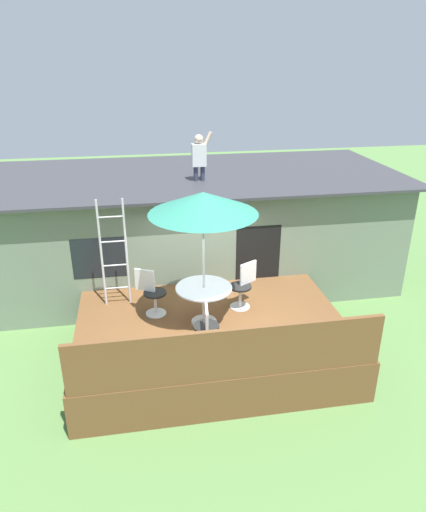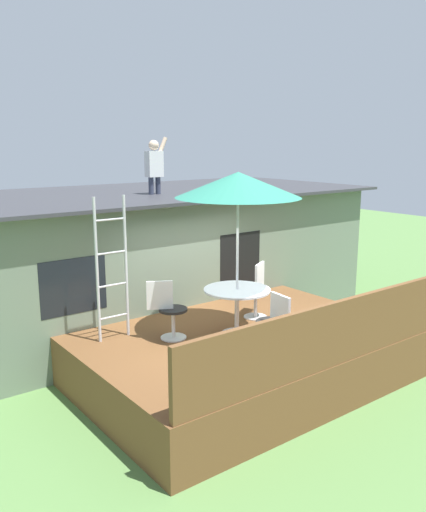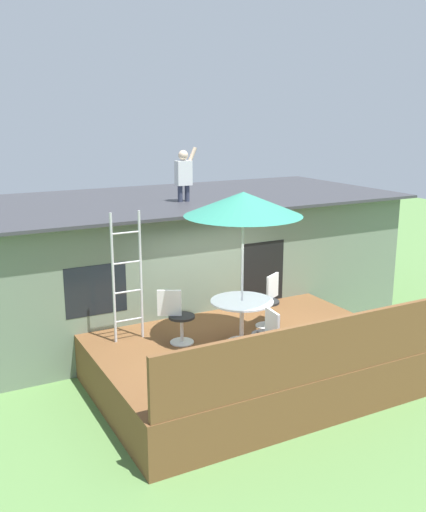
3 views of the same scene
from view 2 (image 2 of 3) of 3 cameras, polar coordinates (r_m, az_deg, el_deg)
name	(u,v)px [view 2 (image 2 of 3)]	position (r m, az deg, el deg)	size (l,w,h in m)	color
ground_plane	(240,378)	(8.93, 2.93, -12.90)	(40.00, 40.00, 0.00)	#567F42
house	(130,258)	(11.33, -8.84, -0.19)	(10.50, 4.50, 2.76)	slate
deck	(240,355)	(8.76, 2.96, -10.53)	(5.05, 3.63, 0.80)	brown
deck_railing	(327,336)	(7.29, 12.14, -8.40)	(4.95, 0.08, 0.90)	brown
patio_table	(237,299)	(8.31, 2.58, -4.60)	(1.04, 1.04, 0.74)	silver
patio_umbrella	(238,185)	(7.98, 2.70, 7.61)	(1.90, 1.90, 2.54)	silver
step_ladder	(112,269)	(8.15, -10.78, -1.38)	(0.52, 0.04, 2.20)	silver
person_figure	(155,163)	(10.62, -6.28, 9.86)	(0.47, 0.20, 1.11)	#33384C
patio_chair_left	(168,310)	(8.20, -4.80, -5.79)	(0.58, 0.44, 0.92)	silver
patio_chair_right	(257,291)	(9.23, 4.74, -3.74)	(0.58, 0.44, 0.92)	silver
patio_chair_near	(274,324)	(7.61, 6.56, -7.26)	(0.44, 0.62, 0.92)	silver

